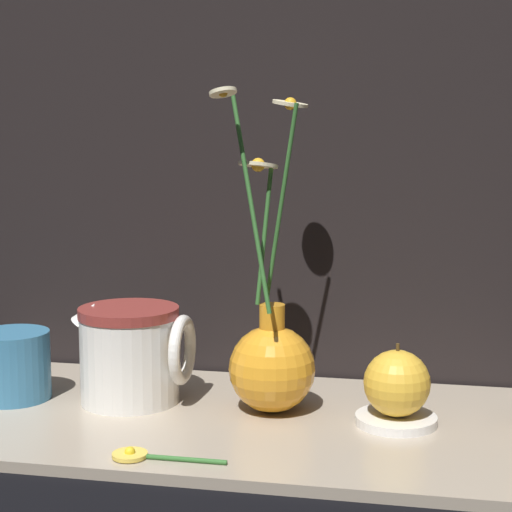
% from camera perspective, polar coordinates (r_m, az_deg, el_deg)
% --- Properties ---
extents(ground_plane, '(6.00, 6.00, 0.00)m').
position_cam_1_polar(ground_plane, '(1.00, -0.33, -11.37)').
color(ground_plane, black).
extents(shelf, '(0.77, 0.35, 0.01)m').
position_cam_1_polar(shelf, '(1.00, -0.33, -11.04)').
color(shelf, tan).
rests_on(shelf, ground_plane).
extents(vase_with_flowers, '(0.12, 0.13, 0.37)m').
position_cam_1_polar(vase_with_flowers, '(1.00, 1.05, -6.91)').
color(vase_with_flowers, orange).
rests_on(vase_with_flowers, shelf).
extents(yellow_mug, '(0.10, 0.09, 0.08)m').
position_cam_1_polar(yellow_mug, '(1.09, -15.99, -7.01)').
color(yellow_mug, teal).
rests_on(yellow_mug, shelf).
extents(ceramic_pitcher, '(0.15, 0.12, 0.13)m').
position_cam_1_polar(ceramic_pitcher, '(1.05, -8.31, -6.21)').
color(ceramic_pitcher, white).
rests_on(ceramic_pitcher, shelf).
extents(saucer_plate, '(0.09, 0.09, 0.01)m').
position_cam_1_polar(saucer_plate, '(0.99, 9.32, -10.72)').
color(saucer_plate, white).
rests_on(saucer_plate, shelf).
extents(orange_fruit, '(0.07, 0.07, 0.08)m').
position_cam_1_polar(orange_fruit, '(0.97, 9.37, -8.37)').
color(orange_fruit, gold).
rests_on(orange_fruit, saucer_plate).
extents(loose_daisy, '(0.12, 0.04, 0.01)m').
position_cam_1_polar(loose_daisy, '(0.88, -7.53, -13.05)').
color(loose_daisy, '#336B2D').
rests_on(loose_daisy, shelf).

